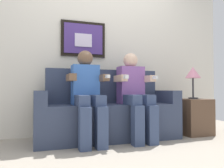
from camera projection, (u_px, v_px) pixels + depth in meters
ground_plane at (116, 145)px, 2.63m from camera, size 5.46×5.46×0.00m
back_wall_assembly at (98, 44)px, 3.38m from camera, size 4.20×0.10×2.60m
couch at (107, 115)px, 2.94m from camera, size 1.80×0.58×0.90m
person_on_left at (87, 92)px, 2.69m from camera, size 0.46×0.56×1.11m
person_on_right at (135, 92)px, 2.89m from camera, size 0.46×0.56×1.11m
side_table_right at (194, 117)px, 3.25m from camera, size 0.40×0.40×0.50m
table_lamp at (193, 74)px, 3.32m from camera, size 0.22×0.22×0.46m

